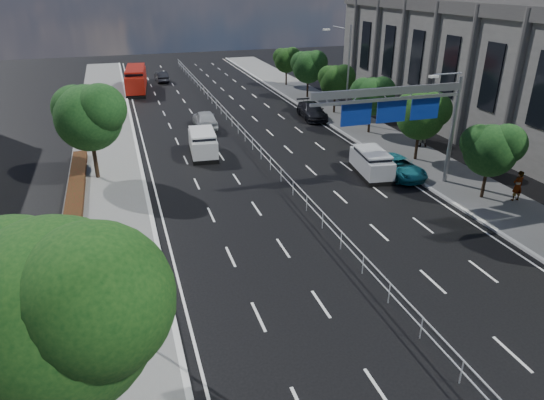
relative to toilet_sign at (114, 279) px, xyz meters
name	(u,v)px	position (x,y,z in m)	size (l,w,h in m)	color
ground	(379,292)	(10.95, 0.00, -2.94)	(160.00, 160.00, 0.00)	black
sidewalk_near	(109,345)	(-0.55, 0.00, -2.87)	(5.00, 140.00, 0.14)	slate
kerb_near	(176,332)	(1.95, 0.00, -2.87)	(0.25, 140.00, 0.15)	silver
kerb_far	(540,259)	(19.95, 0.00, -2.87)	(0.25, 140.00, 0.15)	silver
median_fence	(247,138)	(10.95, 22.50, -2.42)	(0.05, 85.00, 1.02)	silver
hedge_near	(66,277)	(-2.35, 5.00, -2.58)	(1.00, 36.00, 0.44)	black
toilet_sign	(114,279)	(0.00, 0.00, 0.00)	(1.62, 0.18, 4.34)	gray
overhead_gantry	(404,106)	(17.69, 10.05, 2.66)	(10.24, 0.38, 7.45)	gray
streetlight_far	(346,68)	(21.46, 26.00, 2.27)	(2.78, 2.40, 9.00)	gray
civic_hall	(496,56)	(34.67, 22.00, 3.33)	(14.40, 36.00, 14.35)	slate
near_tree_big	(57,307)	(-1.17, -4.53, 2.33)	(5.72, 5.33, 7.71)	black
near_tree_back	(89,114)	(-0.99, 17.97, 1.67)	(4.84, 4.51, 6.69)	black
far_tree_c	(492,148)	(22.20, 6.98, 0.48)	(3.52, 3.28, 4.94)	black
far_tree_d	(422,113)	(22.20, 14.48, 0.74)	(3.85, 3.59, 5.34)	black
far_tree_e	(372,94)	(22.20, 21.98, 0.61)	(3.63, 3.38, 5.13)	black
far_tree_f	(336,80)	(22.20, 29.48, 0.55)	(3.52, 3.28, 5.02)	black
far_tree_g	(309,65)	(22.20, 36.98, 0.81)	(3.96, 3.69, 5.45)	black
far_tree_h	(287,59)	(22.20, 44.48, 0.48)	(3.41, 3.18, 4.91)	black
white_minivan	(203,143)	(6.88, 20.72, -1.97)	(2.34, 4.69, 1.97)	black
red_bus	(136,79)	(3.45, 47.26, -1.46)	(3.18, 9.71, 2.85)	black
near_car_silver	(205,119)	(8.50, 28.46, -2.13)	(1.92, 4.77, 1.63)	#B0B4B8
near_car_dark	(161,77)	(6.98, 52.29, -2.26)	(1.45, 4.16, 1.37)	black
silver_minivan	(371,163)	(17.45, 12.87, -2.05)	(2.41, 4.57, 1.82)	black
parked_car_teal	(398,167)	(19.20, 12.15, -2.27)	(2.22, 4.82, 1.34)	#1B6A7A
parked_car_dark	(312,111)	(19.25, 28.47, -2.18)	(2.13, 5.24, 1.52)	black
pedestrian_a	(518,186)	(23.78, 5.95, -1.83)	(0.71, 0.47, 1.96)	gray
pedestrian_b	(422,135)	(24.35, 17.06, -1.84)	(0.93, 0.73, 1.92)	gray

